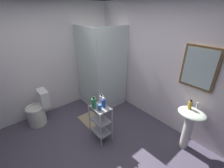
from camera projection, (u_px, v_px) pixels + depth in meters
ground_plane at (87, 159)px, 2.62m from camera, size 4.20×4.20×0.02m
wall_back at (161, 66)px, 3.12m from camera, size 4.20×0.14×2.50m
wall_left at (39, 63)px, 3.35m from camera, size 0.10×4.20×2.50m
shower_stall at (102, 88)px, 3.96m from camera, size 0.92×0.92×2.00m
pedestal_sink at (190, 122)px, 2.60m from camera, size 0.46×0.37×0.81m
sink_faucet at (197, 105)px, 2.55m from camera, size 0.03×0.03×0.10m
toilet at (38, 111)px, 3.32m from camera, size 0.37×0.49×0.76m
storage_cart at (101, 121)px, 2.84m from camera, size 0.38×0.28×0.74m
hand_soap_bottle at (190, 105)px, 2.52m from camera, size 0.06×0.06×0.17m
lotion_bottle_white at (102, 100)px, 2.76m from camera, size 0.07×0.07×0.21m
body_wash_bottle_green at (94, 103)px, 2.66m from camera, size 0.08×0.08×0.22m
shampoo_bottle_blue at (104, 103)px, 2.68m from camera, size 0.07×0.07×0.19m
rinse_cup at (100, 107)px, 2.61m from camera, size 0.07×0.07×0.11m
bath_mat at (91, 120)px, 3.51m from camera, size 0.60×0.40×0.02m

